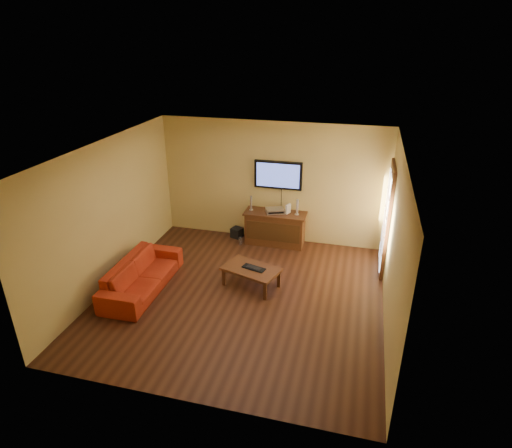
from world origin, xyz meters
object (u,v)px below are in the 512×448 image
(coffee_table, at_px, (251,270))
(sofa, at_px, (142,270))
(subwoofer, at_px, (237,233))
(speaker_left, at_px, (251,204))
(game_console, at_px, (288,209))
(keyboard, at_px, (254,268))
(speaker_right, at_px, (297,208))
(av_receiver, at_px, (275,210))
(bottle, at_px, (240,241))
(media_console, at_px, (275,228))
(television, at_px, (278,175))

(coffee_table, bearing_deg, sofa, -163.14)
(subwoofer, bearing_deg, speaker_left, 7.67)
(game_console, distance_m, keyboard, 1.97)
(sofa, relative_size, keyboard, 4.28)
(speaker_right, distance_m, av_receiver, 0.50)
(game_console, xyz_separation_m, bottle, (-1.01, -0.31, -0.76))
(speaker_right, bearing_deg, media_console, -178.10)
(game_console, bearing_deg, speaker_right, 16.48)
(av_receiver, bearing_deg, coffee_table, -113.57)
(television, relative_size, speaker_left, 3.18)
(speaker_left, height_order, av_receiver, speaker_left)
(media_console, height_order, bottle, media_console)
(speaker_left, relative_size, subwoofer, 1.43)
(bottle, relative_size, keyboard, 0.43)
(speaker_left, height_order, subwoofer, speaker_left)
(av_receiver, height_order, game_console, game_console)
(sofa, distance_m, bottle, 2.52)
(coffee_table, distance_m, sofa, 2.02)
(sofa, xyz_separation_m, speaker_left, (1.43, 2.46, 0.51))
(media_console, distance_m, bottle, 0.83)
(game_console, height_order, subwoofer, game_console)
(speaker_left, xyz_separation_m, av_receiver, (0.55, -0.00, -0.11))
(coffee_table, distance_m, subwoofer, 2.13)
(television, height_order, speaker_left, television)
(television, distance_m, coffee_table, 2.40)
(speaker_left, xyz_separation_m, speaker_right, (1.04, -0.01, 0.01))
(speaker_right, relative_size, subwoofer, 1.52)
(coffee_table, bearing_deg, television, 88.46)
(sofa, bearing_deg, media_console, -39.96)
(bottle, bearing_deg, speaker_left, 59.54)
(coffee_table, height_order, speaker_left, speaker_left)
(speaker_right, bearing_deg, coffee_table, -105.92)
(av_receiver, height_order, subwoofer, av_receiver)
(television, bearing_deg, av_receiver, -93.66)
(coffee_table, bearing_deg, av_receiver, 88.69)
(speaker_right, bearing_deg, speaker_left, 179.63)
(television, relative_size, subwoofer, 4.54)
(television, bearing_deg, bottle, -146.07)
(coffee_table, xyz_separation_m, subwoofer, (-0.87, 1.94, -0.22))
(bottle, bearing_deg, av_receiver, 22.12)
(speaker_left, xyz_separation_m, subwoofer, (-0.36, 0.07, -0.79))
(sofa, relative_size, av_receiver, 5.09)
(sofa, xyz_separation_m, bottle, (1.26, 2.16, -0.30))
(television, bearing_deg, keyboard, -90.14)
(coffee_table, height_order, game_console, game_console)
(game_console, relative_size, keyboard, 0.45)
(coffee_table, height_order, speaker_right, speaker_right)
(av_receiver, relative_size, subwoofer, 1.70)
(sofa, distance_m, speaker_right, 3.52)
(television, height_order, game_console, television)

